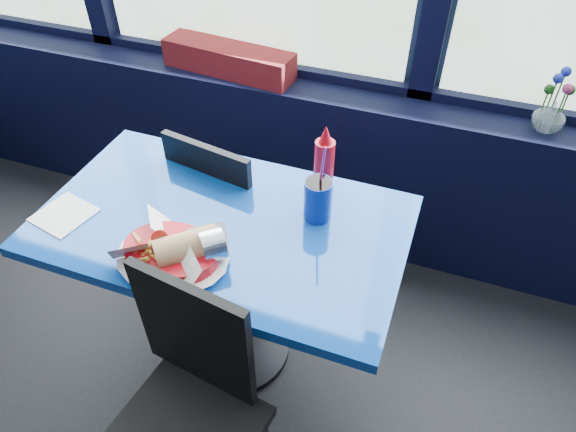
% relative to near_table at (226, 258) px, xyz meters
% --- Properties ---
extents(window_sill, '(5.00, 0.26, 0.80)m').
position_rel_near_table_xyz_m(window_sill, '(-0.30, 0.87, -0.17)').
color(window_sill, black).
rests_on(window_sill, ground).
extents(near_table, '(1.20, 0.70, 0.75)m').
position_rel_near_table_xyz_m(near_table, '(0.00, 0.00, 0.00)').
color(near_table, black).
rests_on(near_table, ground).
extents(chair_near_front, '(0.45, 0.46, 0.88)m').
position_rel_near_table_xyz_m(chair_near_front, '(0.10, -0.49, -0.06)').
color(chair_near_front, black).
rests_on(chair_near_front, ground).
extents(chair_near_back, '(0.45, 0.46, 0.87)m').
position_rel_near_table_xyz_m(chair_near_back, '(-0.18, 0.33, -0.07)').
color(chair_near_back, black).
rests_on(chair_near_back, ground).
extents(planter_box, '(0.62, 0.22, 0.12)m').
position_rel_near_table_xyz_m(planter_box, '(-0.37, 0.86, 0.29)').
color(planter_box, maroon).
rests_on(planter_box, window_sill).
extents(flower_vase, '(0.16, 0.17, 0.25)m').
position_rel_near_table_xyz_m(flower_vase, '(0.97, 0.85, 0.31)').
color(flower_vase, silver).
rests_on(flower_vase, window_sill).
extents(food_basket, '(0.37, 0.37, 0.11)m').
position_rel_near_table_xyz_m(food_basket, '(-0.06, -0.21, 0.22)').
color(food_basket, '#B00B15').
rests_on(food_basket, near_table).
extents(ketchup_bottle, '(0.07, 0.07, 0.26)m').
position_rel_near_table_xyz_m(ketchup_bottle, '(0.26, 0.27, 0.29)').
color(ketchup_bottle, '#B00B15').
rests_on(ketchup_bottle, near_table).
extents(soda_cup, '(0.09, 0.09, 0.31)m').
position_rel_near_table_xyz_m(soda_cup, '(0.29, 0.13, 0.26)').
color(soda_cup, navy).
rests_on(soda_cup, near_table).
extents(napkin, '(0.20, 0.20, 0.00)m').
position_rel_near_table_xyz_m(napkin, '(-0.50, -0.16, 0.18)').
color(napkin, white).
rests_on(napkin, near_table).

